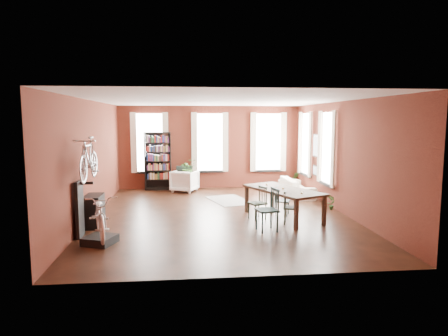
{
  "coord_description": "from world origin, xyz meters",
  "views": [
    {
      "loc": [
        -1.02,
        -11.0,
        2.69
      ],
      "look_at": [
        0.16,
        0.6,
        1.26
      ],
      "focal_mm": 32.0,
      "sensor_mm": 36.0,
      "label": 1
    }
  ],
  "objects": [
    {
      "name": "console_table",
      "position": [
        -3.28,
        -0.9,
        0.4
      ],
      "size": [
        0.4,
        0.8,
        0.8
      ],
      "primitive_type": "cube",
      "color": "black",
      "rests_on": "ground"
    },
    {
      "name": "bicycle_floor",
      "position": [
        -2.81,
        -2.42,
        1.08
      ],
      "size": [
        0.86,
        1.09,
        1.81
      ],
      "primitive_type": "imported",
      "rotation": [
        0.0,
        0.0,
        0.27
      ],
      "color": "beige",
      "rests_on": "bike_trainer"
    },
    {
      "name": "dining_chair_c",
      "position": [
        1.73,
        -1.16,
        0.43
      ],
      "size": [
        0.5,
        0.5,
        0.85
      ],
      "primitive_type": "cube",
      "rotation": [
        0.0,
        0.0,
        1.26
      ],
      "color": "black",
      "rests_on": "ground"
    },
    {
      "name": "plant_stand",
      "position": [
        -0.83,
        3.75,
        0.28
      ],
      "size": [
        0.33,
        0.33,
        0.56
      ],
      "primitive_type": "cube",
      "rotation": [
        0.0,
        0.0,
        -0.19
      ],
      "color": "black",
      "rests_on": "ground"
    },
    {
      "name": "plant_by_sofa",
      "position": [
        3.35,
        4.26,
        0.14
      ],
      "size": [
        0.35,
        0.62,
        0.28
      ],
      "primitive_type": "imported",
      "rotation": [
        0.0,
        0.0,
        -0.01
      ],
      "color": "#2B5120",
      "rests_on": "ground"
    },
    {
      "name": "white_armchair",
      "position": [
        -0.99,
        3.75,
        0.44
      ],
      "size": [
        1.1,
        1.07,
        0.88
      ],
      "primitive_type": "imported",
      "rotation": [
        0.0,
        0.0,
        2.73
      ],
      "color": "white",
      "rests_on": "ground"
    },
    {
      "name": "dining_table",
      "position": [
        1.65,
        -0.58,
        0.41
      ],
      "size": [
        1.95,
        2.62,
        0.81
      ],
      "primitive_type": "cube",
      "rotation": [
        0.0,
        0.0,
        0.42
      ],
      "color": "#4A392C",
      "rests_on": "ground"
    },
    {
      "name": "dining_chair_a",
      "position": [
        0.96,
        -1.75,
        0.52
      ],
      "size": [
        0.56,
        0.56,
        1.03
      ],
      "primitive_type": "cube",
      "rotation": [
        0.0,
        0.0,
        -1.38
      ],
      "color": "#1B3C3D",
      "rests_on": "ground"
    },
    {
      "name": "room",
      "position": [
        0.25,
        0.62,
        2.14
      ],
      "size": [
        9.0,
        9.04,
        3.22
      ],
      "color": "black",
      "rests_on": "ground"
    },
    {
      "name": "plant_on_stand",
      "position": [
        -0.86,
        3.72,
        0.82
      ],
      "size": [
        0.81,
        0.85,
        0.52
      ],
      "primitive_type": "imported",
      "rotation": [
        0.0,
        0.0,
        0.39
      ],
      "color": "#376127",
      "rests_on": "plant_stand"
    },
    {
      "name": "dining_chair_d",
      "position": [
        1.73,
        -0.21,
        0.41
      ],
      "size": [
        0.49,
        0.49,
        0.82
      ],
      "primitive_type": "cube",
      "rotation": [
        0.0,
        0.0,
        1.17
      ],
      "color": "#173333",
      "rests_on": "ground"
    },
    {
      "name": "cream_sofa",
      "position": [
        2.95,
        2.6,
        0.41
      ],
      "size": [
        0.61,
        2.08,
        0.81
      ],
      "primitive_type": "imported",
      "rotation": [
        0.0,
        0.0,
        1.57
      ],
      "color": "beige",
      "rests_on": "ground"
    },
    {
      "name": "plant_small",
      "position": [
        3.35,
        0.29,
        0.08
      ],
      "size": [
        0.38,
        0.5,
        0.16
      ],
      "primitive_type": "imported",
      "rotation": [
        0.0,
        0.0,
        0.36
      ],
      "color": "#2B5723",
      "rests_on": "ground"
    },
    {
      "name": "bicycle_hung",
      "position": [
        -3.15,
        -1.8,
        2.13
      ],
      "size": [
        0.47,
        1.0,
        1.66
      ],
      "primitive_type": "imported",
      "color": "#A5A8AD",
      "rests_on": "bike_wall_rack"
    },
    {
      "name": "bookshelf",
      "position": [
        -2.0,
        4.3,
        1.1
      ],
      "size": [
        1.0,
        0.32,
        2.2
      ],
      "primitive_type": "cube",
      "color": "black",
      "rests_on": "ground"
    },
    {
      "name": "striped_rug",
      "position": [
        0.48,
        1.95,
        0.01
      ],
      "size": [
        1.59,
        2.04,
        0.01
      ],
      "primitive_type": "cube",
      "rotation": [
        0.0,
        0.0,
        0.3
      ],
      "color": "black",
      "rests_on": "ground"
    },
    {
      "name": "dining_chair_b",
      "position": [
        0.94,
        -0.59,
        0.44
      ],
      "size": [
        0.53,
        0.53,
        0.88
      ],
      "primitive_type": "cube",
      "rotation": [
        0.0,
        0.0,
        -1.17
      ],
      "color": "black",
      "rests_on": "ground"
    },
    {
      "name": "bike_trainer",
      "position": [
        -2.85,
        -2.38,
        0.09
      ],
      "size": [
        0.78,
        0.78,
        0.18
      ],
      "primitive_type": "cube",
      "rotation": [
        0.0,
        0.0,
        -0.37
      ],
      "color": "black",
      "rests_on": "ground"
    },
    {
      "name": "bike_wall_rack",
      "position": [
        -3.4,
        -1.8,
        0.65
      ],
      "size": [
        0.16,
        0.6,
        1.3
      ],
      "primitive_type": "cube",
      "color": "black",
      "rests_on": "ground"
    }
  ]
}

